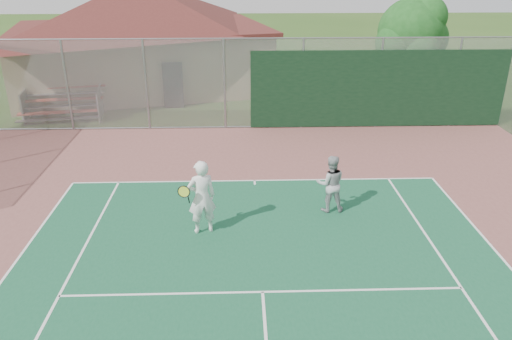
{
  "coord_description": "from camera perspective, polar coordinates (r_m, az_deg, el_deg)",
  "views": [
    {
      "loc": [
        -0.41,
        -1.94,
        6.33
      ],
      "look_at": [
        -0.02,
        9.92,
        1.21
      ],
      "focal_mm": 35.0,
      "sensor_mm": 36.0,
      "label": 1
    }
  ],
  "objects": [
    {
      "name": "player_white_front",
      "position": [
        12.13,
        -6.25,
        -3.17
      ],
      "size": [
        0.94,
        0.68,
        1.89
      ],
      "rotation": [
        0.0,
        0.0,
        3.42
      ],
      "color": "white",
      "rests_on": "ground"
    },
    {
      "name": "bleachers",
      "position": [
        22.68,
        -21.2,
        7.2
      ],
      "size": [
        3.45,
        2.3,
        1.2
      ],
      "rotation": [
        0.0,
        0.0,
        0.17
      ],
      "color": "#AF3A28",
      "rests_on": "ground"
    },
    {
      "name": "clubhouse",
      "position": [
        26.55,
        -13.02,
        15.19
      ],
      "size": [
        14.63,
        11.45,
        5.59
      ],
      "rotation": [
        0.0,
        0.0,
        0.24
      ],
      "color": "tan",
      "rests_on": "ground"
    },
    {
      "name": "player_grey_back",
      "position": [
        13.29,
        8.51,
        -1.63
      ],
      "size": [
        0.76,
        0.6,
        1.57
      ],
      "rotation": [
        0.0,
        0.0,
        3.14
      ],
      "color": "#A2A5A7",
      "rests_on": "ground"
    },
    {
      "name": "tree",
      "position": [
        23.9,
        17.45,
        14.63
      ],
      "size": [
        3.43,
        3.25,
        4.78
      ],
      "color": "#372214",
      "rests_on": "ground"
    },
    {
      "name": "back_fence",
      "position": [
        19.65,
        5.61,
        9.48
      ],
      "size": [
        20.08,
        0.11,
        3.53
      ],
      "color": "gray",
      "rests_on": "ground"
    }
  ]
}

